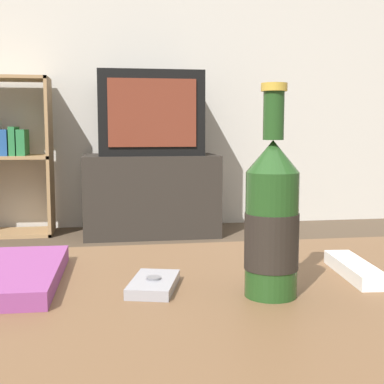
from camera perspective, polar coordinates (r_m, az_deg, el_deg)
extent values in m
cube|color=beige|center=(3.75, -7.68, 16.42)|extent=(8.00, 0.05, 2.60)
cube|color=brown|center=(0.71, -0.26, -12.30)|extent=(1.08, 0.61, 0.04)
cube|color=#28231E|center=(3.41, -4.46, -0.25)|extent=(0.83, 0.48, 0.51)
cube|color=black|center=(3.39, -4.54, 8.32)|extent=(0.64, 0.40, 0.51)
cube|color=maroon|center=(3.18, -4.25, 8.42)|extent=(0.52, 0.01, 0.40)
cube|color=#99754C|center=(3.50, -14.92, 3.67)|extent=(0.02, 0.30, 0.99)
cube|color=#99754C|center=(3.59, -18.77, -4.16)|extent=(0.53, 0.30, 0.02)
cube|color=#99754C|center=(3.54, -19.07, 3.56)|extent=(0.53, 0.30, 0.02)
cube|color=#99754C|center=(3.54, -19.38, 11.37)|extent=(0.53, 0.30, 0.02)
cube|color=navy|center=(3.53, -19.30, 5.01)|extent=(0.05, 0.21, 0.16)
cube|color=#236B38|center=(3.52, -18.44, 5.18)|extent=(0.04, 0.21, 0.18)
cube|color=#236B38|center=(3.52, -17.60, 5.07)|extent=(0.05, 0.21, 0.16)
cylinder|color=#1E4219|center=(0.69, 8.48, -4.53)|extent=(0.07, 0.07, 0.16)
cylinder|color=black|center=(0.69, 8.47, -5.18)|extent=(0.07, 0.07, 0.07)
cone|color=#1E4219|center=(0.67, 8.63, 3.81)|extent=(0.07, 0.07, 0.04)
cylinder|color=#1E4219|center=(0.67, 8.70, 8.05)|extent=(0.03, 0.03, 0.06)
cylinder|color=#B79333|center=(0.68, 8.76, 11.00)|extent=(0.03, 0.03, 0.01)
cube|color=gray|center=(0.73, -4.11, -9.78)|extent=(0.08, 0.12, 0.01)
cylinder|color=slate|center=(0.72, -4.11, -9.13)|extent=(0.02, 0.02, 0.00)
cube|color=white|center=(0.82, 16.95, -7.86)|extent=(0.05, 0.16, 0.02)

